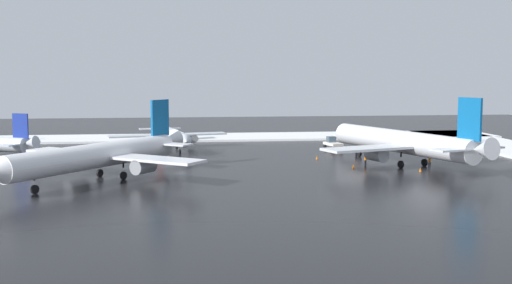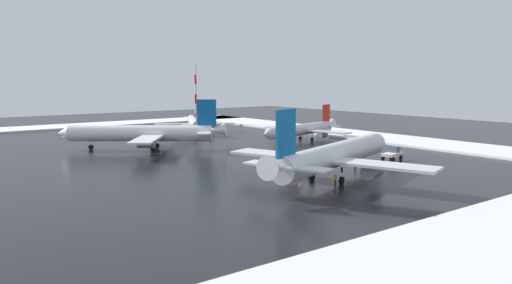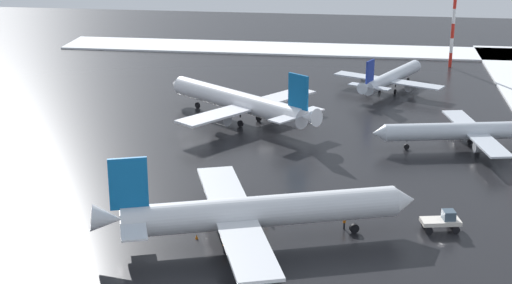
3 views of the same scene
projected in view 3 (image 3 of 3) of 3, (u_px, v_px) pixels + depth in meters
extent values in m
plane|color=black|center=(266.00, 136.00, 127.27)|extent=(240.00, 240.00, 0.00)
cube|color=white|center=(300.00, 49.00, 190.05)|extent=(14.00, 116.00, 0.44)
cylinder|color=silver|center=(262.00, 211.00, 89.34)|extent=(13.74, 31.26, 3.61)
cone|color=silver|center=(404.00, 200.00, 92.47)|extent=(4.07, 3.52, 3.43)
cone|color=silver|center=(107.00, 218.00, 85.96)|extent=(4.13, 4.58, 3.51)
cube|color=silver|center=(223.00, 188.00, 96.94)|extent=(14.56, 8.89, 0.38)
cylinder|color=gray|center=(230.00, 202.00, 95.41)|extent=(3.18, 4.10, 2.12)
cube|color=silver|center=(248.00, 250.00, 80.78)|extent=(14.56, 8.89, 0.38)
cylinder|color=gray|center=(250.00, 250.00, 83.19)|extent=(3.18, 4.10, 2.12)
cube|color=#0C5999|center=(128.00, 184.00, 85.16)|extent=(1.74, 4.14, 5.94)
cube|color=silver|center=(131.00, 207.00, 89.49)|extent=(5.71, 4.26, 0.25)
cube|color=silver|center=(134.00, 230.00, 83.57)|extent=(5.71, 4.26, 0.25)
cylinder|color=black|center=(355.00, 216.00, 91.88)|extent=(0.25, 0.25, 0.74)
cylinder|color=black|center=(354.00, 228.00, 92.37)|extent=(0.73, 1.22, 1.17)
cylinder|color=black|center=(231.00, 218.00, 91.44)|extent=(0.25, 0.25, 0.74)
cylinder|color=black|center=(231.00, 230.00, 91.93)|extent=(0.73, 1.22, 1.17)
cylinder|color=black|center=(238.00, 235.00, 87.10)|extent=(0.25, 0.25, 0.74)
cylinder|color=black|center=(238.00, 248.00, 87.59)|extent=(0.73, 1.22, 1.17)
cylinder|color=silver|center=(393.00, 77.00, 153.82)|extent=(21.33, 12.08, 2.55)
cone|color=silver|center=(417.00, 65.00, 163.38)|extent=(2.67, 2.96, 2.42)
cone|color=silver|center=(365.00, 88.00, 143.99)|extent=(3.35, 3.11, 2.48)
cube|color=silver|center=(359.00, 76.00, 155.34)|extent=(7.21, 10.20, 0.27)
cylinder|color=gray|center=(367.00, 80.00, 155.09)|extent=(2.94, 2.46, 1.50)
cube|color=silver|center=(418.00, 85.00, 148.90)|extent=(7.21, 10.20, 0.27)
cylinder|color=gray|center=(411.00, 87.00, 150.22)|extent=(2.94, 2.46, 1.50)
cube|color=navy|center=(370.00, 71.00, 144.52)|extent=(2.81, 1.55, 4.19)
cube|color=silver|center=(359.00, 85.00, 146.76)|extent=(3.32, 4.08, 0.18)
cube|color=silver|center=(381.00, 88.00, 144.40)|extent=(3.32, 4.08, 0.18)
cylinder|color=black|center=(408.00, 74.00, 160.37)|extent=(0.18, 0.18, 0.52)
cylinder|color=black|center=(408.00, 80.00, 160.72)|extent=(0.86, 0.59, 0.82)
cylinder|color=black|center=(380.00, 84.00, 153.27)|extent=(0.18, 0.18, 0.52)
cylinder|color=black|center=(380.00, 89.00, 153.62)|extent=(0.86, 0.59, 0.82)
cylinder|color=black|center=(395.00, 86.00, 151.54)|extent=(0.18, 0.18, 0.52)
cylinder|color=black|center=(395.00, 91.00, 151.89)|extent=(0.86, 0.59, 0.82)
cylinder|color=silver|center=(460.00, 131.00, 120.62)|extent=(7.53, 23.65, 2.68)
cone|color=silver|center=(379.00, 133.00, 119.74)|extent=(2.88, 2.38, 2.54)
cube|color=silver|center=(490.00, 146.00, 114.76)|extent=(10.73, 5.51, 0.28)
cylinder|color=gray|center=(483.00, 147.00, 116.47)|extent=(2.10, 2.94, 1.57)
cube|color=silver|center=(462.00, 120.00, 126.95)|extent=(10.73, 5.51, 0.28)
cylinder|color=gray|center=(462.00, 128.00, 125.69)|extent=(2.10, 2.94, 1.57)
cylinder|color=black|center=(407.00, 140.00, 120.43)|extent=(0.19, 0.19, 0.55)
cylinder|color=black|center=(406.00, 147.00, 120.79)|extent=(0.45, 0.90, 0.87)
cylinder|color=black|center=(478.00, 142.00, 119.52)|extent=(0.19, 0.19, 0.55)
cylinder|color=black|center=(478.00, 149.00, 119.89)|extent=(0.45, 0.90, 0.87)
cylinder|color=black|center=(471.00, 135.00, 122.79)|extent=(0.19, 0.19, 0.55)
cylinder|color=black|center=(470.00, 141.00, 123.16)|extent=(0.45, 0.90, 0.87)
cylinder|color=white|center=(237.00, 101.00, 134.23)|extent=(20.72, 25.91, 3.39)
cone|color=white|center=(177.00, 84.00, 145.02)|extent=(4.01, 3.85, 3.22)
cone|color=white|center=(309.00, 117.00, 123.12)|extent=(4.44, 4.58, 3.30)
cube|color=white|center=(214.00, 116.00, 126.84)|extent=(12.98, 11.31, 0.36)
cylinder|color=gray|center=(221.00, 118.00, 128.84)|extent=(3.63, 3.91, 1.99)
cube|color=white|center=(283.00, 97.00, 137.81)|extent=(12.98, 11.31, 0.36)
cylinder|color=gray|center=(273.00, 104.00, 137.13)|extent=(3.63, 3.91, 1.99)
cube|color=#0C5999|center=(298.00, 92.00, 123.53)|extent=(2.69, 3.40, 5.58)
cube|color=white|center=(284.00, 119.00, 122.90)|extent=(5.38, 4.95, 0.24)
cube|color=white|center=(309.00, 111.00, 126.92)|extent=(5.38, 4.95, 0.24)
cylinder|color=black|center=(197.00, 98.00, 141.70)|extent=(0.24, 0.24, 0.70)
cylinder|color=black|center=(198.00, 105.00, 142.17)|extent=(0.94, 1.09, 1.10)
cylinder|color=black|center=(240.00, 115.00, 131.24)|extent=(0.24, 0.24, 0.70)
cylinder|color=black|center=(240.00, 124.00, 131.71)|extent=(0.94, 1.09, 1.10)
cylinder|color=black|center=(259.00, 110.00, 134.18)|extent=(0.24, 0.24, 0.70)
cylinder|color=black|center=(259.00, 118.00, 134.65)|extent=(0.94, 1.09, 1.10)
cube|color=silver|center=(441.00, 221.00, 92.89)|extent=(3.08, 4.95, 0.50)
cube|color=#3F5160|center=(449.00, 215.00, 92.70)|extent=(1.75, 1.67, 1.10)
cylinder|color=black|center=(451.00, 223.00, 94.16)|extent=(0.49, 0.95, 0.90)
cylinder|color=black|center=(456.00, 230.00, 92.29)|extent=(0.49, 0.95, 0.90)
cylinder|color=black|center=(425.00, 224.00, 93.95)|extent=(0.49, 0.95, 0.90)
cylinder|color=black|center=(429.00, 231.00, 92.08)|extent=(0.49, 0.95, 0.90)
cylinder|color=black|center=(224.00, 249.00, 87.56)|extent=(0.16, 0.16, 0.85)
cylinder|color=black|center=(225.00, 249.00, 87.72)|extent=(0.16, 0.16, 0.85)
cylinder|color=orange|center=(224.00, 243.00, 87.40)|extent=(0.36, 0.36, 0.62)
sphere|color=tan|center=(224.00, 239.00, 87.26)|extent=(0.24, 0.24, 0.24)
cylinder|color=black|center=(344.00, 226.00, 93.34)|extent=(0.16, 0.16, 0.85)
cylinder|color=black|center=(344.00, 225.00, 93.52)|extent=(0.16, 0.16, 0.85)
cylinder|color=orange|center=(344.00, 220.00, 93.19)|extent=(0.36, 0.36, 0.62)
sphere|color=tan|center=(344.00, 217.00, 93.06)|extent=(0.24, 0.24, 0.24)
cylinder|color=black|center=(266.00, 217.00, 95.86)|extent=(0.16, 0.16, 0.85)
cylinder|color=black|center=(267.00, 218.00, 95.67)|extent=(0.16, 0.16, 0.85)
cylinder|color=orange|center=(267.00, 212.00, 95.53)|extent=(0.36, 0.36, 0.62)
sphere|color=tan|center=(267.00, 209.00, 95.39)|extent=(0.24, 0.24, 0.24)
cylinder|color=red|center=(450.00, 60.00, 172.60)|extent=(0.70, 0.70, 3.23)
cylinder|color=white|center=(452.00, 45.00, 171.57)|extent=(0.70, 0.70, 3.23)
cylinder|color=red|center=(453.00, 31.00, 170.53)|extent=(0.70, 0.70, 3.23)
cylinder|color=white|center=(454.00, 16.00, 169.49)|extent=(0.70, 0.70, 3.23)
cylinder|color=red|center=(455.00, 1.00, 168.46)|extent=(0.70, 0.70, 3.23)
cone|color=orange|center=(248.00, 208.00, 98.69)|extent=(0.36, 0.36, 0.55)
cone|color=orange|center=(335.00, 203.00, 100.45)|extent=(0.36, 0.36, 0.55)
cone|color=orange|center=(197.00, 237.00, 90.97)|extent=(0.36, 0.36, 0.55)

